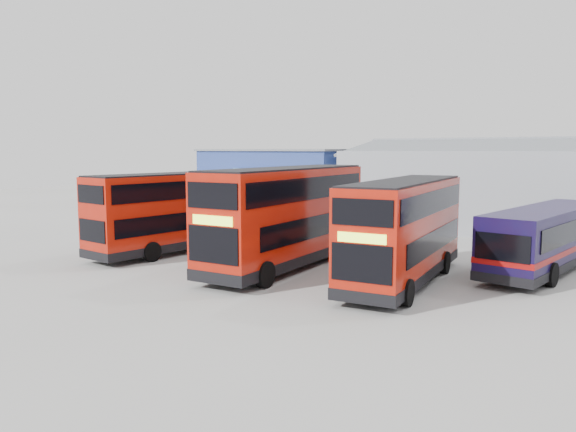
% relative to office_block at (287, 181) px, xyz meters
% --- Properties ---
extents(ground_plane, '(120.00, 120.00, 0.00)m').
position_rel_office_block_xyz_m(ground_plane, '(14.00, -17.99, -2.58)').
color(ground_plane, gray).
rests_on(ground_plane, ground).
extents(office_block, '(12.30, 8.32, 5.12)m').
position_rel_office_block_xyz_m(office_block, '(0.00, 0.00, 0.00)').
color(office_block, navy).
rests_on(office_block, ground).
extents(double_decker_left, '(2.81, 9.45, 3.95)m').
position_rel_office_block_xyz_m(double_decker_left, '(5.55, -17.10, -0.62)').
color(double_decker_left, '#AD1809').
rests_on(double_decker_left, ground).
extents(double_decker_centre, '(3.34, 10.42, 4.34)m').
position_rel_office_block_xyz_m(double_decker_centre, '(12.23, -16.93, -0.42)').
color(double_decker_centre, '#AD1809').
rests_on(double_decker_centre, ground).
extents(double_decker_right, '(3.48, 9.53, 3.95)m').
position_rel_office_block_xyz_m(double_decker_right, '(17.50, -16.55, -0.61)').
color(double_decker_right, '#AD1809').
rests_on(double_decker_right, ground).
extents(single_decker_blue, '(3.27, 10.04, 2.68)m').
position_rel_office_block_xyz_m(single_decker_blue, '(21.50, -11.12, -1.25)').
color(single_decker_blue, black).
rests_on(single_decker_blue, ground).
extents(panel_van, '(2.37, 5.16, 2.22)m').
position_rel_office_block_xyz_m(panel_van, '(-2.18, -5.27, -1.34)').
color(panel_van, white).
rests_on(panel_van, ground).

